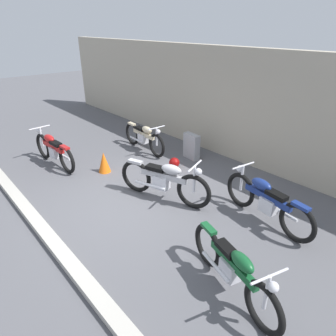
{
  "coord_description": "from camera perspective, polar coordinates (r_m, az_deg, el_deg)",
  "views": [
    {
      "loc": [
        4.74,
        -3.05,
        3.53
      ],
      "look_at": [
        0.08,
        1.04,
        0.55
      ],
      "focal_mm": 32.06,
      "sensor_mm": 36.0,
      "label": 1
    }
  ],
  "objects": [
    {
      "name": "ground_plane",
      "position": [
        6.65,
        -7.24,
        -6.63
      ],
      "size": [
        40.0,
        40.0,
        0.0
      ],
      "primitive_type": "plane",
      "color": "#56565B"
    },
    {
      "name": "building_wall",
      "position": [
        8.53,
        13.72,
        11.27
      ],
      "size": [
        18.0,
        0.3,
        3.03
      ],
      "primitive_type": "cube",
      "color": "#B2A893",
      "rests_on": "ground_plane"
    },
    {
      "name": "curb_strip",
      "position": [
        6.0,
        -21.93,
        -11.83
      ],
      "size": [
        18.0,
        0.24,
        0.12
      ],
      "primitive_type": "cube",
      "color": "#B7B2A8",
      "rests_on": "ground_plane"
    },
    {
      "name": "stone_marker",
      "position": [
        8.66,
        4.49,
        4.14
      ],
      "size": [
        0.54,
        0.25,
        0.73
      ],
      "primitive_type": "cube",
      "rotation": [
        0.0,
        0.0,
        -0.09
      ],
      "color": "#9E9EA3",
      "rests_on": "ground_plane"
    },
    {
      "name": "helmet",
      "position": [
        8.12,
        1.2,
        1.01
      ],
      "size": [
        0.29,
        0.29,
        0.29
      ],
      "primitive_type": "sphere",
      "color": "maroon",
      "rests_on": "ground_plane"
    },
    {
      "name": "traffic_cone",
      "position": [
        8.01,
        -12.07,
        1.09
      ],
      "size": [
        0.32,
        0.32,
        0.55
      ],
      "primitive_type": "cone",
      "color": "orange",
      "rests_on": "ground_plane"
    },
    {
      "name": "motorcycle_red",
      "position": [
        8.74,
        -20.93,
        3.3
      ],
      "size": [
        2.11,
        0.59,
        0.95
      ],
      "rotation": [
        0.0,
        0.0,
        3.21
      ],
      "color": "black",
      "rests_on": "ground_plane"
    },
    {
      "name": "motorcycle_silver",
      "position": [
        6.5,
        -0.73,
        -2.32
      ],
      "size": [
        2.13,
        0.96,
        1.0
      ],
      "rotation": [
        0.0,
        0.0,
        0.34
      ],
      "color": "black",
      "rests_on": "ground_plane"
    },
    {
      "name": "motorcycle_green",
      "position": [
        4.53,
        12.29,
        -18.28
      ],
      "size": [
        1.95,
        0.77,
        0.9
      ],
      "rotation": [
        0.0,
        0.0,
        -0.28
      ],
      "color": "black",
      "rests_on": "ground_plane"
    },
    {
      "name": "motorcycle_blue",
      "position": [
        6.11,
        18.16,
        -5.92
      ],
      "size": [
        2.13,
        0.61,
        0.96
      ],
      "rotation": [
        0.0,
        0.0,
        2.99
      ],
      "color": "black",
      "rests_on": "ground_plane"
    },
    {
      "name": "motorcycle_cream",
      "position": [
        9.18,
        -4.57,
        5.9
      ],
      "size": [
        2.04,
        0.57,
        0.91
      ],
      "rotation": [
        0.0,
        0.0,
        -0.05
      ],
      "color": "black",
      "rests_on": "ground_plane"
    }
  ]
}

